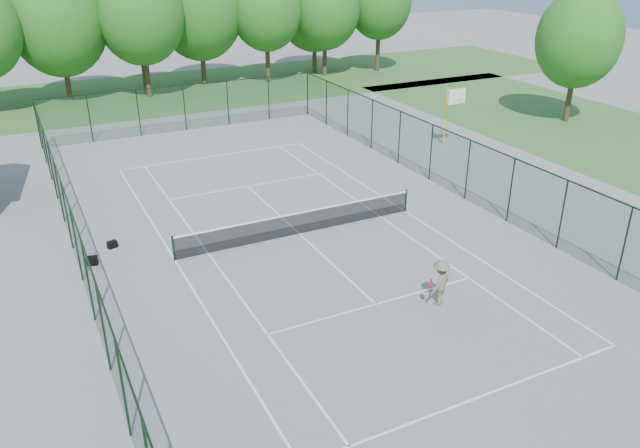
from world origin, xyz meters
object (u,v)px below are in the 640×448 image
at_px(basketball_goal, 452,105).
at_px(tennis_player, 440,282).
at_px(sports_bag_a, 92,261).
at_px(tennis_net, 299,222).

height_order(basketball_goal, tennis_player, basketball_goal).
bearing_deg(tennis_player, sports_bag_a, 141.23).
bearing_deg(basketball_goal, tennis_player, -128.25).
bearing_deg(basketball_goal, sports_bag_a, -164.48).
xyz_separation_m(basketball_goal, tennis_player, (-11.46, -14.53, -1.72)).
bearing_deg(tennis_player, tennis_net, 105.30).
xyz_separation_m(basketball_goal, sports_bag_a, (-21.96, -6.10, -2.39)).
xyz_separation_m(sports_bag_a, tennis_player, (10.50, -8.43, 0.67)).
relative_size(basketball_goal, sports_bag_a, 8.27).
bearing_deg(tennis_net, basketball_goal, 28.15).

